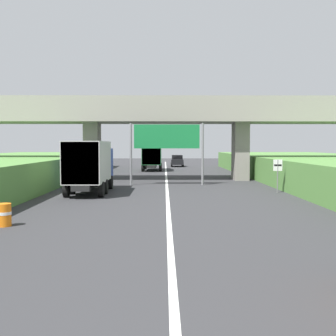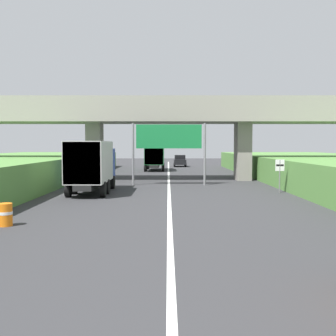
% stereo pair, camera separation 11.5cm
% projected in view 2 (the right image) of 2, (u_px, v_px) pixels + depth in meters
% --- Properties ---
extents(lane_centre_stripe, '(0.20, 99.05, 0.01)m').
position_uv_depth(lane_centre_stripe, '(168.00, 188.00, 31.30)').
color(lane_centre_stripe, white).
rests_on(lane_centre_stripe, ground).
extents(overpass_bridge, '(40.00, 4.80, 7.43)m').
position_uv_depth(overpass_bridge, '(167.00, 119.00, 38.37)').
color(overpass_bridge, gray).
rests_on(overpass_bridge, ground).
extents(overhead_highway_sign, '(5.88, 0.18, 4.93)m').
position_uv_depth(overhead_highway_sign, '(168.00, 140.00, 33.45)').
color(overhead_highway_sign, slate).
rests_on(overhead_highway_sign, ground).
extents(speed_limit_sign, '(0.60, 0.08, 2.23)m').
position_uv_depth(speed_limit_sign, '(278.00, 171.00, 28.18)').
color(speed_limit_sign, slate).
rests_on(speed_limit_sign, ground).
extents(truck_blue, '(2.44, 7.30, 3.44)m').
position_uv_depth(truck_blue, '(91.00, 164.00, 27.98)').
color(truck_blue, black).
rests_on(truck_blue, ground).
extents(truck_green, '(2.44, 7.30, 3.44)m').
position_uv_depth(truck_green, '(153.00, 155.00, 52.99)').
color(truck_green, black).
rests_on(truck_green, ground).
extents(car_black, '(1.86, 4.10, 1.72)m').
position_uv_depth(car_black, '(179.00, 161.00, 62.81)').
color(car_black, black).
rests_on(car_black, ground).
extents(construction_barrel_2, '(0.57, 0.57, 0.90)m').
position_uv_depth(construction_barrel_2, '(4.00, 215.00, 16.60)').
color(construction_barrel_2, orange).
rests_on(construction_barrel_2, ground).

